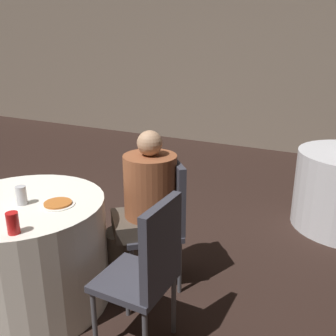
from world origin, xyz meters
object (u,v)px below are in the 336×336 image
at_px(soda_can_red, 13,223).
at_px(chair_near_east, 149,266).
at_px(person_floral_shirt, 142,209).
at_px(chair_near_northeast, 164,214).
at_px(pizza_plate_near, 58,204).
at_px(table_near, 29,253).
at_px(soda_can_silver, 21,195).

bearing_deg(soda_can_red, chair_near_east, 26.02).
relative_size(person_floral_shirt, soda_can_red, 9.63).
xyz_separation_m(chair_near_northeast, chair_near_east, (0.24, -0.62, 0.00)).
distance_m(chair_near_east, pizza_plate_near, 0.74).
xyz_separation_m(table_near, person_floral_shirt, (0.59, 0.52, 0.23)).
height_order(chair_near_northeast, soda_can_red, chair_near_northeast).
bearing_deg(chair_near_east, pizza_plate_near, 84.00).
xyz_separation_m(person_floral_shirt, pizza_plate_near, (-0.35, -0.45, 0.15)).
height_order(chair_near_northeast, chair_near_east, same).
relative_size(table_near, chair_near_northeast, 1.11).
distance_m(pizza_plate_near, soda_can_silver, 0.23).
xyz_separation_m(chair_near_east, pizza_plate_near, (-0.71, 0.07, 0.20)).
relative_size(chair_near_northeast, soda_can_red, 7.77).
bearing_deg(chair_near_northeast, table_near, 90.00).
relative_size(chair_near_northeast, soda_can_silver, 7.77).
relative_size(chair_near_northeast, person_floral_shirt, 0.81).
bearing_deg(table_near, chair_near_east, 0.04).
height_order(chair_near_east, pizza_plate_near, chair_near_east).
distance_m(chair_near_east, person_floral_shirt, 0.63).
height_order(table_near, person_floral_shirt, person_floral_shirt).
bearing_deg(person_floral_shirt, soda_can_silver, 92.98).
xyz_separation_m(chair_near_northeast, soda_can_silver, (-0.68, -0.65, 0.25)).
height_order(chair_near_east, soda_can_red, chair_near_east).
bearing_deg(soda_can_red, table_near, 132.93).
distance_m(chair_near_northeast, pizza_plate_near, 0.75).
bearing_deg(soda_can_silver, pizza_plate_near, 25.54).
bearing_deg(table_near, soda_can_silver, -35.34).
height_order(person_floral_shirt, pizza_plate_near, person_floral_shirt).
distance_m(table_near, soda_can_silver, 0.44).
height_order(chair_near_east, person_floral_shirt, person_floral_shirt).
bearing_deg(chair_near_northeast, pizza_plate_near, 98.16).
bearing_deg(pizza_plate_near, soda_can_silver, -154.46).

